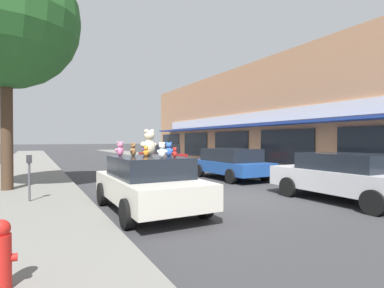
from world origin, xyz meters
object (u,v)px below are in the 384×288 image
teddy_bear_red (175,152)px  parked_car_far_center (231,162)px  teddy_bear_pink (120,149)px  teddy_bear_giant (149,143)px  fire_hydrant (1,255)px  street_tree (6,17)px  parked_car_far_right (161,154)px  teddy_bear_purple (145,149)px  parking_meter (29,172)px  teddy_bear_brown (133,149)px  plush_art_car (149,182)px  parked_car_far_left (346,176)px  teddy_bear_orange (146,151)px  teddy_bear_white (162,150)px  teddy_bear_teal (146,149)px  teddy_bear_blue (169,149)px

teddy_bear_red → parked_car_far_center: teddy_bear_red is taller
teddy_bear_pink → parked_car_far_center: bearing=-173.4°
teddy_bear_giant → teddy_bear_red: (0.34, -0.90, -0.23)m
teddy_bear_red → fire_hydrant: 4.48m
street_tree → parked_car_far_right: bearing=42.0°
teddy_bear_purple → parked_car_far_center: teddy_bear_purple is taller
teddy_bear_red → parking_meter: teddy_bear_red is taller
teddy_bear_giant → teddy_bear_brown: 0.46m
teddy_bear_purple → plush_art_car: bearing=26.5°
parked_car_far_left → street_tree: bearing=144.9°
teddy_bear_brown → fire_hydrant: teddy_bear_brown is taller
parked_car_far_left → parked_car_far_center: 5.78m
teddy_bear_orange → parked_car_far_left: bearing=-156.4°
teddy_bear_white → teddy_bear_red: teddy_bear_white is taller
plush_art_car → teddy_bear_giant: 1.08m
teddy_bear_white → parked_car_far_left: size_ratio=0.09×
teddy_bear_white → teddy_bear_red: size_ratio=1.53×
teddy_bear_teal → plush_art_car: bearing=53.1°
teddy_bear_blue → fire_hydrant: 4.77m
teddy_bear_blue → parked_car_far_left: bearing=-176.3°
teddy_bear_orange → parked_car_far_center: teddy_bear_orange is taller
teddy_bear_white → parking_meter: teddy_bear_white is taller
teddy_bear_giant → teddy_bear_orange: bearing=31.8°
teddy_bear_giant → teddy_bear_pink: 0.78m
parked_car_far_center → teddy_bear_white: bearing=-137.8°
parked_car_far_right → teddy_bear_red: bearing=-110.9°
plush_art_car → teddy_bear_white: bearing=-86.4°
teddy_bear_pink → teddy_bear_brown: size_ratio=1.08×
teddy_bear_giant → teddy_bear_orange: 0.35m
teddy_bear_pink → parked_car_far_left: 6.52m
teddy_bear_giant → teddy_bear_blue: size_ratio=1.92×
teddy_bear_pink → teddy_bear_blue: 1.31m
teddy_bear_blue → teddy_bear_brown: size_ratio=1.04×
teddy_bear_orange → teddy_bear_red: bearing=168.1°
parked_car_far_center → street_tree: size_ratio=0.52×
fire_hydrant → teddy_bear_giant: bearing=49.7°
teddy_bear_blue → teddy_bear_orange: 0.59m
teddy_bear_purple → parked_car_far_right: size_ratio=0.09×
teddy_bear_giant → teddy_bear_brown: teddy_bear_giant is taller
teddy_bear_orange → teddy_bear_brown: bearing=-15.1°
plush_art_car → parked_car_far_right: bearing=66.6°
teddy_bear_pink → teddy_bear_blue: size_ratio=1.04×
parked_car_far_center → parking_meter: (-8.18, -2.06, 0.17)m
plush_art_car → teddy_bear_blue: teddy_bear_blue is taller
parking_meter → teddy_bear_red: bearing=-39.6°
plush_art_car → teddy_bear_purple: size_ratio=10.57×
teddy_bear_pink → parking_meter: bearing=-58.0°
plush_art_car → teddy_bear_purple: (0.15, 0.69, 0.83)m
teddy_bear_red → parked_car_far_right: size_ratio=0.06×
teddy_bear_blue → teddy_bear_giant: bearing=-33.6°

